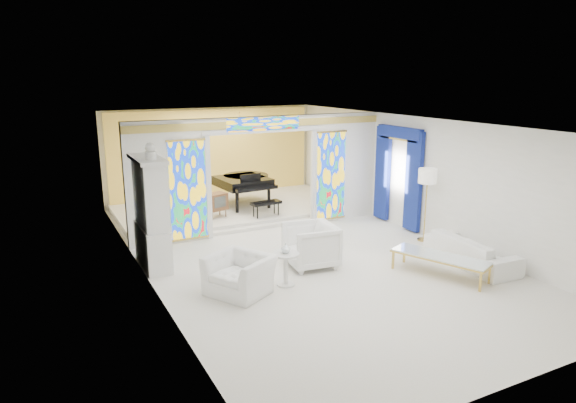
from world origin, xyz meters
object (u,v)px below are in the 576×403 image
armchair_right (311,245)px  grand_piano (245,181)px  coffee_table (440,257)px  tv_console (216,202)px  armchair_left (239,275)px  china_cabinet (151,214)px  sofa (471,251)px

armchair_right → grand_piano: bearing=-179.3°
coffee_table → grand_piano: bearing=102.6°
grand_piano → tv_console: 1.64m
armchair_right → coffee_table: bearing=58.1°
armchair_left → tv_console: (1.17, 4.67, 0.25)m
armchair_left → tv_console: size_ratio=1.68×
armchair_right → grand_piano: grand_piano is taller
armchair_left → coffee_table: size_ratio=0.55×
china_cabinet → armchair_left: (1.13, -2.15, -0.80)m
armchair_left → grand_piano: (2.46, 5.66, 0.52)m
armchair_right → coffee_table: 2.69m
sofa → tv_console: bearing=38.1°
sofa → grand_piano: size_ratio=0.80×
armchair_right → grand_piano: size_ratio=0.38×
armchair_right → grand_piano: 5.10m
china_cabinet → coffee_table: bearing=-32.4°
grand_piano → tv_console: grand_piano is taller
coffee_table → grand_piano: grand_piano is taller
armchair_right → sofa: size_ratio=0.48×
china_cabinet → grand_piano: china_cabinet is taller
china_cabinet → sofa: size_ratio=1.25×
grand_piano → china_cabinet: bearing=-140.2°
armchair_right → tv_console: size_ratio=1.53×
grand_piano → armchair_left: bearing=-118.1°
china_cabinet → armchair_right: china_cabinet is taller
china_cabinet → armchair_right: 3.45m
armchair_right → coffee_table: armchair_right is taller
sofa → grand_piano: bearing=24.8°
armchair_right → tv_console: bearing=-162.9°
sofa → china_cabinet: bearing=67.0°
grand_piano → tv_console: (-1.28, -0.99, -0.27)m
grand_piano → coffee_table: bearing=-82.0°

